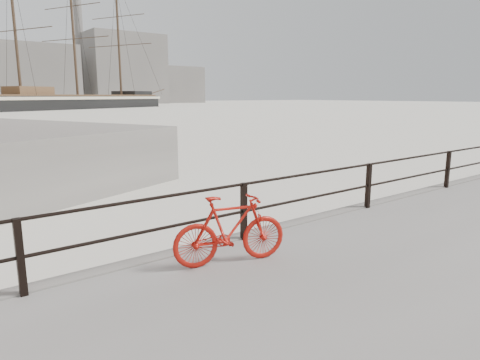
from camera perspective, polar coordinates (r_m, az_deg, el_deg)
ground at (r=10.15m, az=15.78°, el=-5.30°), size 400.00×400.00×0.00m
guardrail at (r=9.86m, az=16.74°, el=-0.74°), size 28.00×0.10×1.00m
bicycle at (r=6.33m, az=-1.30°, el=-6.63°), size 1.73×0.73×1.04m
barque_black at (r=101.41m, az=-20.70°, el=8.89°), size 62.84×43.69×34.06m
industrial_west at (r=148.52m, az=-27.38°, el=12.36°), size 32.00×18.00×18.00m
industrial_mid at (r=163.59m, az=-15.35°, el=14.02°), size 26.00×20.00×24.00m
industrial_east at (r=177.91m, az=-8.88°, el=12.41°), size 20.00×16.00×14.00m
smokestack at (r=164.66m, az=-20.61°, el=17.20°), size 2.80×2.80×44.00m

